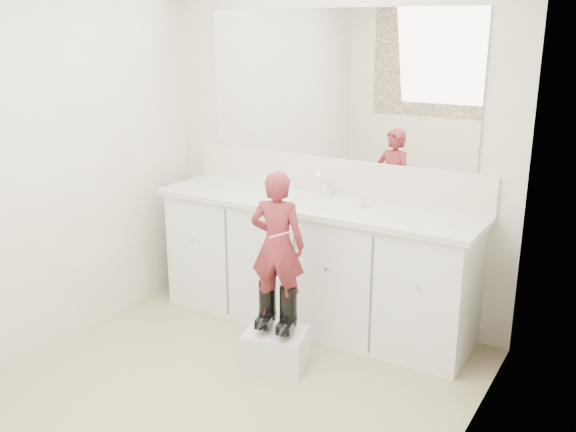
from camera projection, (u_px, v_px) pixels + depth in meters
The scene contains 16 objects.
floor at pixel (208, 405), 3.57m from camera, with size 3.00×3.00×0.00m, color #998964.
wall_back at pixel (335, 149), 4.46m from camera, with size 2.60×2.60×0.00m, color beige.
wall_left at pixel (30, 168), 3.87m from camera, with size 3.00×3.00×0.00m, color beige.
wall_right at pixel (453, 240), 2.59m from camera, with size 3.00×3.00×0.00m, color beige.
vanity_cabinet at pixel (314, 265), 4.46m from camera, with size 2.20×0.55×0.85m, color silver.
countertop at pixel (314, 204), 4.32m from camera, with size 2.28×0.58×0.04m, color beige.
backsplash at pixel (333, 176), 4.50m from camera, with size 2.28×0.03×0.25m, color beige.
mirror at pixel (335, 85), 4.33m from camera, with size 2.00×0.02×1.00m, color white.
faucet at pixel (326, 189), 4.43m from camera, with size 0.08×0.08×0.10m, color silver.
cup at pixel (362, 200), 4.19m from camera, with size 0.09×0.09×0.08m, color beige.
soap_bottle at pixel (264, 183), 4.42m from camera, with size 0.08×0.09×0.19m, color white.
step_stool at pixel (276, 348), 3.96m from camera, with size 0.37×0.31×0.23m, color silver.
boot_left at pixel (267, 304), 3.93m from camera, with size 0.11×0.20×0.31m, color black, non-canonical shape.
boot_right at pixel (288, 310), 3.86m from camera, with size 0.11×0.20×0.31m, color black, non-canonical shape.
toddler at pixel (277, 245), 3.78m from camera, with size 0.33×0.22×0.90m, color #B0363F.
toothbrush at pixel (280, 235), 3.65m from camera, with size 0.01×0.01×0.14m, color pink.
Camera 1 is at (1.99, -2.45, 2.04)m, focal length 40.00 mm.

